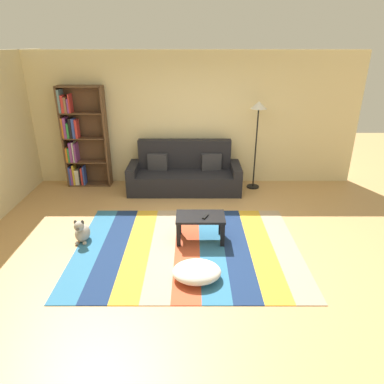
% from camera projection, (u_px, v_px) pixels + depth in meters
% --- Properties ---
extents(ground_plane, '(14.00, 14.00, 0.00)m').
position_uv_depth(ground_plane, '(194.00, 240.00, 5.33)').
color(ground_plane, tan).
extents(back_wall, '(6.80, 0.10, 2.70)m').
position_uv_depth(back_wall, '(193.00, 120.00, 7.14)').
color(back_wall, beige).
rests_on(back_wall, ground_plane).
extents(rug, '(3.28, 2.47, 0.01)m').
position_uv_depth(rug, '(187.00, 248.00, 5.10)').
color(rug, teal).
rests_on(rug, ground_plane).
extents(couch, '(2.26, 0.80, 1.00)m').
position_uv_depth(couch, '(184.00, 174.00, 7.05)').
color(couch, black).
rests_on(couch, ground_plane).
extents(bookshelf, '(0.90, 0.28, 2.06)m').
position_uv_depth(bookshelf, '(79.00, 140.00, 7.06)').
color(bookshelf, brown).
rests_on(bookshelf, ground_plane).
extents(coffee_table, '(0.73, 0.43, 0.41)m').
position_uv_depth(coffee_table, '(200.00, 221.00, 5.19)').
color(coffee_table, black).
rests_on(coffee_table, rug).
extents(pouf, '(0.62, 0.51, 0.20)m').
position_uv_depth(pouf, '(196.00, 272.00, 4.39)').
color(pouf, white).
rests_on(pouf, rug).
extents(dog, '(0.22, 0.35, 0.40)m').
position_uv_depth(dog, '(81.00, 232.00, 5.22)').
color(dog, '#9E998E').
rests_on(dog, ground_plane).
extents(standing_lamp, '(0.32, 0.32, 1.78)m').
position_uv_depth(standing_lamp, '(257.00, 117.00, 6.71)').
color(standing_lamp, black).
rests_on(standing_lamp, ground_plane).
extents(tv_remote, '(0.10, 0.15, 0.02)m').
position_uv_depth(tv_remote, '(205.00, 217.00, 5.11)').
color(tv_remote, black).
rests_on(tv_remote, coffee_table).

